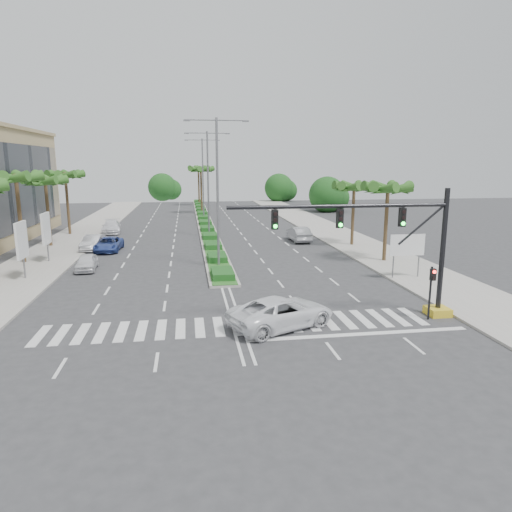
# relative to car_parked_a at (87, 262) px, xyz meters

# --- Properties ---
(ground) EXTENTS (160.00, 160.00, 0.00)m
(ground) POSITION_rel_car_parked_a_xyz_m (10.64, -14.59, -0.65)
(ground) COLOR #333335
(ground) RESTS_ON ground
(footpath_right) EXTENTS (6.00, 120.00, 0.15)m
(footpath_right) POSITION_rel_car_parked_a_xyz_m (25.84, 5.41, -0.58)
(footpath_right) COLOR gray
(footpath_right) RESTS_ON ground
(footpath_left) EXTENTS (6.00, 120.00, 0.15)m
(footpath_left) POSITION_rel_car_parked_a_xyz_m (-4.56, 5.41, -0.58)
(footpath_left) COLOR gray
(footpath_left) RESTS_ON ground
(median) EXTENTS (2.20, 75.00, 0.20)m
(median) POSITION_rel_car_parked_a_xyz_m (10.64, 30.41, -0.55)
(median) COLOR gray
(median) RESTS_ON ground
(median_grass) EXTENTS (1.80, 75.00, 0.04)m
(median_grass) POSITION_rel_car_parked_a_xyz_m (10.64, 30.41, -0.43)
(median_grass) COLOR #23551D
(median_grass) RESTS_ON median
(signal_gantry) EXTENTS (12.60, 1.20, 7.20)m
(signal_gantry) POSITION_rel_car_parked_a_xyz_m (19.91, -14.60, 2.81)
(signal_gantry) COLOR gold
(signal_gantry) RESTS_ON ground
(pedestrian_signal) EXTENTS (0.28, 0.36, 3.00)m
(pedestrian_signal) POSITION_rel_car_parked_a_xyz_m (21.24, -15.27, 1.39)
(pedestrian_signal) COLOR black
(pedestrian_signal) RESTS_ON ground
(direction_sign) EXTENTS (2.70, 0.11, 3.40)m
(direction_sign) POSITION_rel_car_parked_a_xyz_m (24.14, -6.60, 1.80)
(direction_sign) COLOR slate
(direction_sign) RESTS_ON ground
(billboard_near) EXTENTS (0.18, 2.10, 4.35)m
(billboard_near) POSITION_rel_car_parked_a_xyz_m (-3.86, -2.59, 2.31)
(billboard_near) COLOR slate
(billboard_near) RESTS_ON ground
(billboard_far) EXTENTS (0.18, 2.10, 4.35)m
(billboard_far) POSITION_rel_car_parked_a_xyz_m (-3.86, 3.41, 2.31)
(billboard_far) COLOR slate
(billboard_far) RESTS_ON ground
(palm_left_mid) EXTENTS (4.57, 4.68, 7.95)m
(palm_left_mid) POSITION_rel_car_parked_a_xyz_m (-5.86, 3.41, 6.42)
(palm_left_mid) COLOR brown
(palm_left_mid) RESTS_ON ground
(palm_left_far) EXTENTS (4.57, 4.68, 7.35)m
(palm_left_far) POSITION_rel_car_parked_a_xyz_m (-5.86, 11.41, 5.84)
(palm_left_far) COLOR brown
(palm_left_far) RESTS_ON ground
(palm_left_end) EXTENTS (4.57, 4.68, 7.75)m
(palm_left_end) POSITION_rel_car_parked_a_xyz_m (-5.86, 19.41, 6.23)
(palm_left_end) COLOR brown
(palm_left_end) RESTS_ON ground
(palm_right_near) EXTENTS (4.57, 4.68, 7.05)m
(palm_right_near) POSITION_rel_car_parked_a_xyz_m (25.14, -0.59, 5.55)
(palm_right_near) COLOR brown
(palm_right_near) RESTS_ON ground
(palm_right_far) EXTENTS (4.57, 4.68, 6.75)m
(palm_right_far) POSITION_rel_car_parked_a_xyz_m (25.14, 7.41, 5.26)
(palm_right_far) COLOR brown
(palm_right_far) RESTS_ON ground
(palm_median_a) EXTENTS (4.57, 4.68, 8.05)m
(palm_median_a) POSITION_rel_car_parked_a_xyz_m (10.64, 40.41, 6.52)
(palm_median_a) COLOR brown
(palm_median_a) RESTS_ON ground
(palm_median_b) EXTENTS (4.57, 4.68, 8.05)m
(palm_median_b) POSITION_rel_car_parked_a_xyz_m (10.64, 55.41, 6.52)
(palm_median_b) COLOR brown
(palm_median_b) RESTS_ON ground
(streetlight_near) EXTENTS (5.10, 0.25, 12.00)m
(streetlight_near) POSITION_rel_car_parked_a_xyz_m (10.64, -0.59, 6.16)
(streetlight_near) COLOR slate
(streetlight_near) RESTS_ON ground
(streetlight_mid) EXTENTS (5.10, 0.25, 12.00)m
(streetlight_mid) POSITION_rel_car_parked_a_xyz_m (10.64, 15.41, 6.16)
(streetlight_mid) COLOR slate
(streetlight_mid) RESTS_ON ground
(streetlight_far) EXTENTS (5.10, 0.25, 12.00)m
(streetlight_far) POSITION_rel_car_parked_a_xyz_m (10.64, 31.41, 6.16)
(streetlight_far) COLOR slate
(streetlight_far) RESTS_ON ground
(car_parked_a) EXTENTS (1.77, 3.91, 1.30)m
(car_parked_a) POSITION_rel_car_parked_a_xyz_m (0.00, 0.00, 0.00)
(car_parked_a) COLOR silver
(car_parked_a) RESTS_ON ground
(car_parked_b) EXTENTS (1.96, 4.64, 1.49)m
(car_parked_b) POSITION_rel_car_parked_a_xyz_m (-1.16, 8.85, 0.09)
(car_parked_b) COLOR silver
(car_parked_b) RESTS_ON ground
(car_parked_c) EXTENTS (2.45, 4.95, 1.35)m
(car_parked_c) POSITION_rel_car_parked_a_xyz_m (0.44, 8.16, 0.02)
(car_parked_c) COLOR #304693
(car_parked_c) RESTS_ON ground
(car_parked_d) EXTENTS (2.61, 5.43, 1.53)m
(car_parked_d) POSITION_rel_car_parked_a_xyz_m (-1.16, 20.43, 0.11)
(car_parked_d) COLOR white
(car_parked_d) RESTS_ON ground
(car_crossing) EXTENTS (6.42, 4.83, 1.62)m
(car_crossing) POSITION_rel_car_parked_a_xyz_m (12.93, -15.14, 0.16)
(car_crossing) COLOR white
(car_crossing) RESTS_ON ground
(car_right) EXTENTS (1.86, 5.00, 1.63)m
(car_right) POSITION_rel_car_parked_a_xyz_m (20.30, 10.94, 0.17)
(car_right) COLOR #A8A8AC
(car_right) RESTS_ON ground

